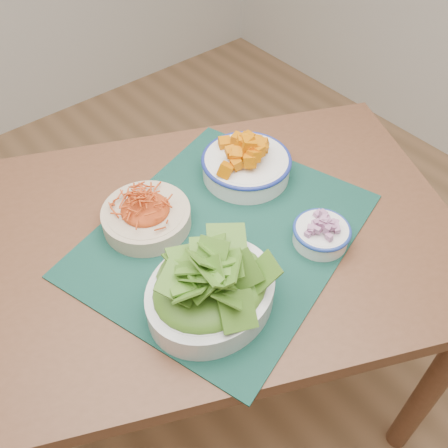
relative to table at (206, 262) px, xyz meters
name	(u,v)px	position (x,y,z in m)	size (l,w,h in m)	color
table	(206,262)	(0.00, 0.00, 0.00)	(1.35, 1.17, 0.75)	brown
placemat	(224,234)	(0.03, -0.03, 0.11)	(0.61, 0.50, 0.00)	black
carrot_bowl	(146,213)	(-0.09, 0.10, 0.15)	(0.25, 0.25, 0.08)	beige
squash_bowl	(246,160)	(0.19, 0.08, 0.16)	(0.25, 0.25, 0.10)	white
lettuce_bowl	(211,285)	(-0.11, -0.16, 0.17)	(0.30, 0.26, 0.13)	silver
onion_bowl	(322,231)	(0.18, -0.18, 0.14)	(0.14, 0.14, 0.07)	white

